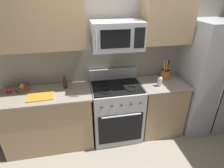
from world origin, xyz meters
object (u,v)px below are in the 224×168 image
at_px(utensil_crock, 165,74).
at_px(fruit_basket, 23,87).
at_px(refrigerator, 210,79).
at_px(cutting_board, 41,97).
at_px(range_oven, 116,111).
at_px(apple_loose, 9,90).
at_px(microwave, 117,35).
at_px(bottle_soy, 65,83).
at_px(bottle_vinegar, 160,81).

bearing_deg(utensil_crock, fruit_basket, 179.45).
bearing_deg(refrigerator, cutting_board, -178.26).
relative_size(range_oven, fruit_basket, 5.16).
bearing_deg(apple_loose, refrigerator, -2.64).
distance_m(microwave, bottle_soy, 1.02).
distance_m(refrigerator, microwave, 1.73).
bearing_deg(fruit_basket, bottle_vinegar, -7.04).
bearing_deg(bottle_soy, apple_loose, 179.21).
relative_size(refrigerator, fruit_basket, 8.68).
distance_m(refrigerator, bottle_vinegar, 0.92).
height_order(cutting_board, bottle_vinegar, bottle_vinegar).
bearing_deg(bottle_vinegar, apple_loose, 174.47).
relative_size(refrigerator, utensil_crock, 5.52).
bearing_deg(refrigerator, utensil_crock, 167.59).
xyz_separation_m(refrigerator, bottle_soy, (-2.31, 0.13, 0.08)).
distance_m(utensil_crock, bottle_vinegar, 0.30).
xyz_separation_m(refrigerator, microwave, (-1.55, 0.04, 0.75)).
bearing_deg(range_oven, cutting_board, -174.84).
distance_m(fruit_basket, bottle_soy, 0.60).
relative_size(utensil_crock, bottle_soy, 1.81).
bearing_deg(apple_loose, bottle_vinegar, -5.53).
bearing_deg(range_oven, microwave, 90.10).
distance_m(microwave, fruit_basket, 1.54).
distance_m(range_oven, apple_loose, 1.61).
relative_size(microwave, fruit_basket, 3.23).
bearing_deg(utensil_crock, refrigerator, -12.41).
bearing_deg(utensil_crock, bottle_vinegar, -131.36).
height_order(range_oven, bottle_vinegar, bottle_vinegar).
bearing_deg(range_oven, fruit_basket, 173.23).
bearing_deg(microwave, refrigerator, -1.59).
bearing_deg(fruit_basket, utensil_crock, -0.55).
height_order(microwave, utensil_crock, microwave).
bearing_deg(cutting_board, bottle_vinegar, 0.39).
xyz_separation_m(range_oven, utensil_crock, (0.84, 0.14, 0.52)).
relative_size(range_oven, cutting_board, 3.13).
relative_size(utensil_crock, fruit_basket, 1.57).
xyz_separation_m(range_oven, fruit_basket, (-1.35, 0.16, 0.48)).
bearing_deg(bottle_soy, utensil_crock, 0.92).
bearing_deg(range_oven, apple_loose, 175.34).
bearing_deg(cutting_board, bottle_soy, 33.13).
bearing_deg(bottle_soy, fruit_basket, 175.54).
distance_m(range_oven, microwave, 1.20).
bearing_deg(refrigerator, bottle_soy, 176.74).
distance_m(refrigerator, bottle_soy, 2.31).
xyz_separation_m(refrigerator, apple_loose, (-3.08, 0.14, 0.03)).
relative_size(fruit_basket, bottle_soy, 1.15).
bearing_deg(refrigerator, range_oven, 179.37).
distance_m(refrigerator, cutting_board, 2.63).
bearing_deg(cutting_board, utensil_crock, 7.04).
bearing_deg(microwave, fruit_basket, 174.31).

